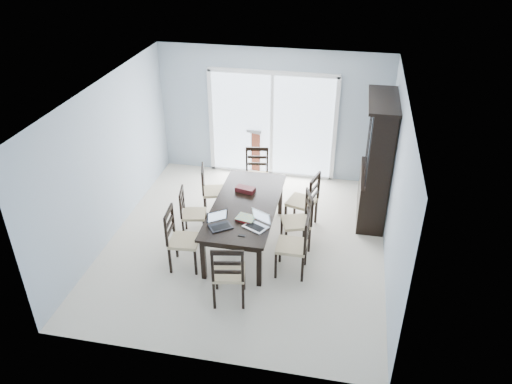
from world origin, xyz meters
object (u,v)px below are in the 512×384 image
chair_end_far (257,168)px  china_hutch (377,162)px  dining_table (245,208)px  chair_right_far (308,196)px  chair_right_near (299,239)px  game_box (245,189)px  cell_phone (242,235)px  chair_right_mid (302,215)px  laptop_silver (256,224)px  chair_left_mid (188,208)px  hot_tub (238,131)px  chair_left_near (178,233)px  chair_end_near (228,269)px  chair_left_far (209,185)px  laptop_dark (220,224)px

chair_end_far → china_hutch: bearing=164.6°
dining_table → chair_end_far: chair_end_far is taller
chair_right_far → china_hutch: bearing=-46.2°
chair_right_near → game_box: (-1.02, 0.98, 0.17)m
chair_right_far → cell_phone: 1.71m
chair_right_mid → game_box: chair_right_mid is taller
chair_right_near → laptop_silver: bearing=92.0°
chair_left_mid → chair_right_far: 2.00m
dining_table → cell_phone: cell_phone is taller
hot_tub → laptop_silver: bearing=-73.4°
china_hutch → game_box: (-2.11, -0.86, -0.28)m
chair_left_mid → laptop_silver: bearing=51.4°
hot_tub → chair_right_far: bearing=-56.2°
dining_table → chair_left_near: size_ratio=1.90×
chair_right_far → chair_end_near: bearing=173.5°
chair_left_near → chair_right_mid: (1.77, 0.89, -0.02)m
china_hutch → chair_right_near: 2.19m
chair_left_mid → chair_end_near: 1.84m
chair_left_near → chair_left_far: 1.56m
china_hutch → laptop_silver: (-1.74, -1.86, -0.26)m
dining_table → chair_left_far: chair_left_far is taller
laptop_silver → chair_right_near: bearing=28.9°
laptop_silver → dining_table: bearing=142.5°
chair_left_near → chair_right_near: bearing=90.9°
chair_left_mid → laptop_dark: 1.10m
chair_left_mid → chair_end_far: chair_end_far is taller
china_hutch → chair_left_far: 2.93m
chair_right_mid → laptop_dark: bearing=107.0°
chair_left_far → chair_right_near: 2.23m
hot_tub → cell_phone: bearing=-76.2°
chair_right_mid → chair_left_near: bearing=97.5°
dining_table → cell_phone: bearing=-81.0°
chair_left_near → chair_right_far: (1.80, 1.43, 0.02)m
chair_left_near → chair_right_far: 2.30m
chair_right_near → laptop_silver: 0.67m
cell_phone → game_box: bearing=104.1°
chair_left_near → chair_left_mid: (-0.10, 0.82, -0.08)m
game_box → hot_tub: size_ratio=0.15×
chair_left_near → chair_left_far: size_ratio=1.07×
china_hutch → game_box: china_hutch is taller
laptop_dark → hot_tub: laptop_dark is taller
chair_right_far → laptop_silver: size_ratio=2.88×
game_box → hot_tub: bearing=105.3°
chair_right_far → hot_tub: size_ratio=0.55×
chair_right_mid → laptop_silver: bearing=120.6°
game_box → chair_right_far: bearing=14.8°
cell_phone → chair_right_far: bearing=66.4°
chair_left_near → chair_end_far: (0.76, 2.29, -0.01)m
chair_end_near → laptop_silver: bearing=66.0°
chair_end_near → chair_end_far: bearing=83.3°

